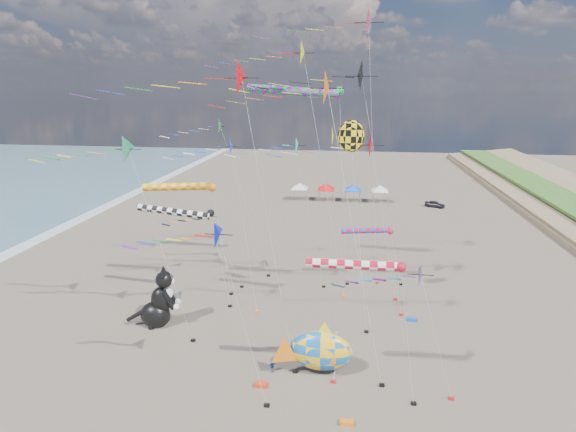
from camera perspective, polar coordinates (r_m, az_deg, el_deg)
The scene contains 30 objects.
delta_kite_0 at distance 39.32m, azimuth 9.66°, elevation 16.89°, with size 14.52×2.96×23.22m.
delta_kite_1 at distance 39.94m, azimuth -8.62°, elevation 8.21°, with size 8.32×1.99×16.77m.
delta_kite_2 at distance 47.69m, azimuth -10.39°, elevation -0.92°, with size 7.93×1.57×8.27m.
delta_kite_3 at distance 28.49m, azimuth 3.68°, elevation 15.51°, with size 11.91×2.41×22.01m.
delta_kite_4 at distance 42.79m, azimuth 9.77°, elevation 8.65°, with size 12.44×2.65×17.03m.
delta_kite_5 at distance 28.02m, azimuth -10.47°, elevation -2.63°, with size 8.93×1.94×13.23m.
delta_kite_6 at distance 30.40m, azimuth 15.85°, elevation -7.82°, with size 7.82×1.84×10.05m.
delta_kite_7 at distance 45.36m, azimuth -0.35°, elevation 8.55°, with size 9.99×1.82×16.17m.
delta_kite_8 at distance 36.84m, azimuth -20.08°, elevation 7.59°, with size 12.02×2.42×17.47m.
delta_kite_9 at distance 30.48m, azimuth -9.46°, elevation 16.47°, with size 15.03×2.48×22.67m.
delta_kite_10 at distance 46.62m, azimuth 9.34°, elevation 22.80°, with size 12.87×3.07×28.17m.
delta_kite_11 at distance 42.86m, azimuth 0.11°, elevation 19.79°, with size 13.75×2.34×25.07m.
delta_kite_12 at distance 48.59m, azimuth -7.96°, elevation 10.88°, with size 9.58×1.77×17.82m.
windsock_0 at distance 28.84m, azimuth 8.94°, elevation -6.28°, with size 7.65×0.66×10.32m.
windsock_1 at distance 48.60m, azimuth 10.21°, elevation -1.92°, with size 6.89×0.61×6.37m.
windsock_2 at distance 45.52m, azimuth -13.37°, elevation 3.57°, with size 8.79×0.81×11.74m.
windsock_3 at distance 43.39m, azimuth -13.90°, elevation 0.46°, with size 8.96×0.72×9.89m.
windsock_4 at distance 45.89m, azimuth 1.24°, elevation 15.48°, with size 10.80×0.93×20.85m.
angelfish_kite at distance 37.90m, azimuth 7.69°, elevation 9.79°, with size 3.74×3.02×18.20m.
cat_inflatable at distance 42.26m, azimuth -16.27°, elevation -9.87°, with size 4.10×2.05×5.54m, color black, non-canonical shape.
fish_inflatable at distance 34.87m, azimuth 4.10°, elevation -16.66°, with size 6.37×3.12×4.37m.
person_adult at distance 38.14m, azimuth 6.19°, elevation -15.56°, with size 0.62×0.41×1.70m, color gray.
child_green at distance 36.85m, azimuth 2.50°, elevation -17.30°, with size 0.52×0.41×1.07m, color #1F6F24.
child_blue at distance 35.76m, azimuth -2.03°, elevation -18.54°, with size 0.57×0.24×0.98m, color #1B4095.
kite_bag_0 at distance 34.57m, azimuth -3.44°, elevation -20.62°, with size 0.90×0.44×0.30m, color red.
kite_bag_1 at distance 38.84m, azimuth 2.80°, elevation -16.06°, with size 0.90×0.44×0.30m, color black.
kite_bag_2 at distance 31.78m, azimuth 7.48°, elevation -24.59°, with size 0.90×0.44×0.30m, color orange.
kite_bag_3 at distance 44.00m, azimuth 15.43°, elevation -12.55°, with size 0.90×0.44×0.30m, color blue.
tent_row at distance 84.77m, azimuth 6.56°, elevation 3.93°, with size 19.20×4.20×3.80m.
parked_car at distance 84.76m, azimuth 18.14°, elevation 1.45°, with size 1.39×3.47×1.18m, color #26262D.
Camera 1 is at (3.43, -22.90, 20.78)m, focal length 28.00 mm.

